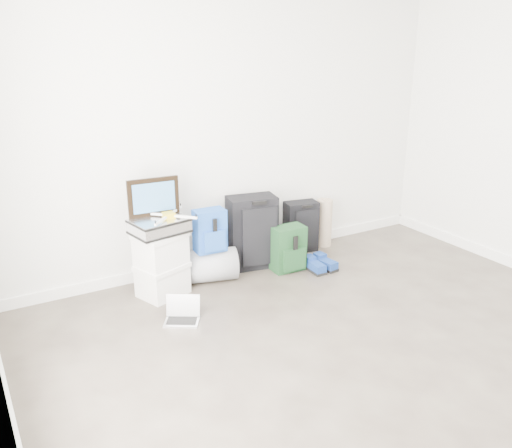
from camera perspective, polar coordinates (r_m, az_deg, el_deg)
ground at (r=3.69m, az=16.94°, el=-16.79°), size 5.00×5.00×0.00m
room_envelope at (r=3.06m, az=19.84°, el=10.66°), size 4.52×5.02×2.71m
boxes_stack at (r=4.68m, az=-9.90°, el=-4.18°), size 0.48×0.44×0.57m
briefcase at (r=4.56m, az=-10.15°, el=-0.20°), size 0.49×0.39×0.13m
painting at (r=4.58m, az=-10.74°, el=2.81°), size 0.43×0.06×0.32m
drone at (r=4.54m, az=-9.17°, el=0.91°), size 0.38×0.38×0.05m
duffel_bag at (r=4.94m, az=-4.89°, el=-4.35°), size 0.55×0.42×0.30m
blue_backpack at (r=4.79m, az=-4.85°, el=-0.80°), size 0.28×0.21×0.38m
large_suitcase at (r=5.15m, az=-0.39°, el=-0.87°), size 0.49×0.36×0.70m
green_backpack at (r=5.13m, az=3.45°, el=-2.69°), size 0.32×0.24×0.43m
carry_on at (r=5.59m, az=4.78°, el=-0.27°), size 0.36×0.27×0.52m
shoes at (r=5.23m, az=6.71°, el=-4.31°), size 0.26×0.29×0.09m
rolled_rug at (r=5.76m, az=7.18°, el=0.13°), size 0.16×0.16×0.50m
laptop at (r=4.35m, az=-7.76°, el=-9.44°), size 0.33×0.30×0.19m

